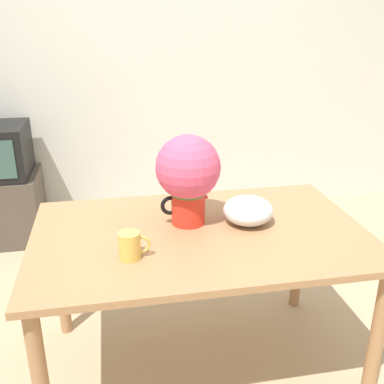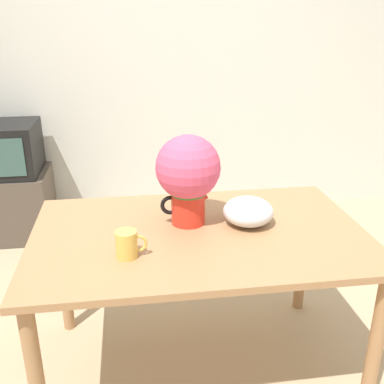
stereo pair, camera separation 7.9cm
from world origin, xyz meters
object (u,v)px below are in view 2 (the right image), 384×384
(white_bowl, at_px, (248,211))
(tv_set, at_px, (5,149))
(flower_vase, at_px, (188,174))
(coffee_mug, at_px, (127,244))

(white_bowl, height_order, tv_set, tv_set)
(flower_vase, distance_m, tv_set, 1.94)
(white_bowl, relative_size, tv_set, 0.47)
(white_bowl, bearing_deg, coffee_mug, -157.71)
(flower_vase, distance_m, white_bowl, 0.32)
(flower_vase, xyz_separation_m, tv_set, (-1.16, 1.54, -0.27))
(flower_vase, relative_size, coffee_mug, 3.29)
(coffee_mug, relative_size, white_bowl, 0.55)
(coffee_mug, bearing_deg, white_bowl, 22.29)
(white_bowl, distance_m, tv_set, 2.13)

